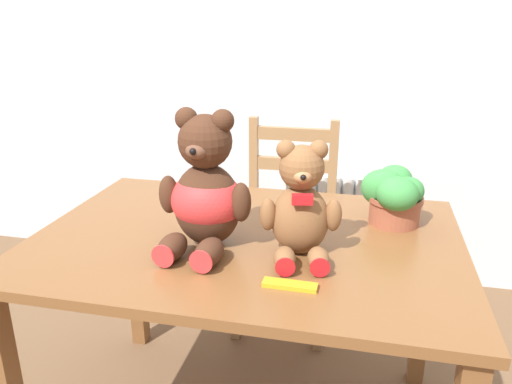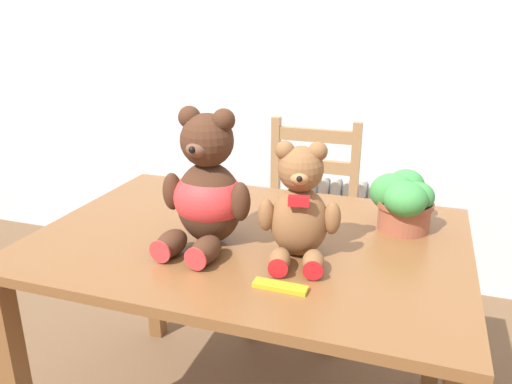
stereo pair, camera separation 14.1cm
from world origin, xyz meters
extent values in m
cube|color=silver|center=(0.00, 1.74, 1.30)|extent=(8.00, 0.04, 2.60)
cylinder|color=silver|center=(-0.07, 1.67, 0.30)|extent=(0.06, 0.06, 0.59)
cylinder|color=silver|center=(-0.01, 1.67, 0.30)|extent=(0.06, 0.06, 0.59)
cylinder|color=silver|center=(0.06, 1.67, 0.30)|extent=(0.06, 0.06, 0.59)
cylinder|color=silver|center=(0.13, 1.67, 0.30)|extent=(0.06, 0.06, 0.59)
cylinder|color=silver|center=(0.20, 1.67, 0.30)|extent=(0.06, 0.06, 0.59)
cylinder|color=silver|center=(0.26, 1.67, 0.30)|extent=(0.06, 0.06, 0.59)
cylinder|color=silver|center=(0.33, 1.67, 0.30)|extent=(0.06, 0.06, 0.59)
cylinder|color=silver|center=(0.40, 1.67, 0.30)|extent=(0.06, 0.06, 0.59)
cylinder|color=silver|center=(0.47, 1.67, 0.30)|extent=(0.06, 0.06, 0.59)
cube|color=silver|center=(0.20, 1.67, 0.02)|extent=(0.61, 0.10, 0.04)
cube|color=brown|center=(0.00, 0.46, 0.75)|extent=(1.30, 0.91, 0.03)
cube|color=brown|center=(-0.60, 0.86, 0.37)|extent=(0.06, 0.06, 0.74)
cube|color=brown|center=(0.60, 0.86, 0.37)|extent=(0.06, 0.06, 0.74)
cube|color=#997047|center=(0.01, 1.17, 0.46)|extent=(0.42, 0.42, 0.03)
cube|color=#997047|center=(0.20, 0.98, 0.22)|extent=(0.04, 0.04, 0.44)
cube|color=#997047|center=(-0.19, 0.98, 0.22)|extent=(0.04, 0.04, 0.44)
cube|color=#997047|center=(0.20, 1.36, 0.48)|extent=(0.04, 0.04, 0.96)
cube|color=#997047|center=(-0.19, 1.36, 0.48)|extent=(0.04, 0.04, 0.96)
cube|color=#997047|center=(0.01, 1.36, 0.89)|extent=(0.34, 0.03, 0.06)
cube|color=#997047|center=(0.01, 1.36, 0.74)|extent=(0.34, 0.03, 0.06)
ellipsoid|color=#472819|center=(-0.10, 0.38, 0.89)|extent=(0.21, 0.18, 0.25)
sphere|color=#472819|center=(-0.10, 0.38, 1.08)|extent=(0.15, 0.15, 0.15)
sphere|color=#472819|center=(-0.05, 0.38, 1.14)|extent=(0.06, 0.06, 0.06)
sphere|color=#472819|center=(-0.15, 0.39, 1.14)|extent=(0.06, 0.06, 0.06)
ellipsoid|color=brown|center=(-0.10, 0.32, 1.07)|extent=(0.07, 0.06, 0.05)
sphere|color=black|center=(-0.11, 0.30, 1.07)|extent=(0.02, 0.02, 0.02)
ellipsoid|color=#472819|center=(0.01, 0.35, 0.91)|extent=(0.06, 0.06, 0.12)
ellipsoid|color=#472819|center=(-0.21, 0.37, 0.91)|extent=(0.06, 0.06, 0.12)
ellipsoid|color=#472819|center=(-0.05, 0.25, 0.80)|extent=(0.08, 0.13, 0.07)
cylinder|color=red|center=(-0.06, 0.19, 0.80)|extent=(0.07, 0.01, 0.07)
ellipsoid|color=#472819|center=(-0.16, 0.26, 0.80)|extent=(0.08, 0.13, 0.07)
cylinder|color=red|center=(-0.17, 0.20, 0.80)|extent=(0.07, 0.01, 0.07)
ellipsoid|color=red|center=(-0.10, 0.38, 0.90)|extent=(0.23, 0.20, 0.18)
ellipsoid|color=brown|center=(0.17, 0.38, 0.87)|extent=(0.19, 0.17, 0.20)
sphere|color=brown|center=(0.17, 0.38, 1.02)|extent=(0.13, 0.13, 0.13)
sphere|color=brown|center=(0.22, 0.39, 1.07)|extent=(0.05, 0.05, 0.05)
sphere|color=brown|center=(0.13, 0.37, 1.07)|extent=(0.05, 0.05, 0.05)
ellipsoid|color=#B2794C|center=(0.18, 0.34, 1.01)|extent=(0.06, 0.06, 0.04)
sphere|color=black|center=(0.19, 0.31, 1.01)|extent=(0.02, 0.02, 0.02)
ellipsoid|color=brown|center=(0.27, 0.38, 0.89)|extent=(0.06, 0.06, 0.09)
ellipsoid|color=brown|center=(0.09, 0.35, 0.89)|extent=(0.06, 0.06, 0.09)
ellipsoid|color=brown|center=(0.24, 0.29, 0.80)|extent=(0.08, 0.11, 0.06)
cylinder|color=red|center=(0.25, 0.24, 0.80)|extent=(0.05, 0.02, 0.05)
ellipsoid|color=brown|center=(0.15, 0.27, 0.80)|extent=(0.08, 0.11, 0.06)
cylinder|color=red|center=(0.16, 0.22, 0.80)|extent=(0.05, 0.02, 0.05)
cube|color=red|center=(0.19, 0.32, 0.95)|extent=(0.06, 0.03, 0.03)
cylinder|color=#9E5138|center=(0.45, 0.66, 0.81)|extent=(0.16, 0.16, 0.09)
cylinder|color=#9E5138|center=(0.45, 0.66, 0.85)|extent=(0.17, 0.17, 0.02)
ellipsoid|color=#3D8E42|center=(0.48, 0.65, 0.88)|extent=(0.10, 0.09, 0.09)
ellipsoid|color=#3D8E42|center=(0.44, 0.73, 0.89)|extent=(0.12, 0.10, 0.11)
ellipsoid|color=#3D8E42|center=(0.40, 0.67, 0.88)|extent=(0.14, 0.11, 0.12)
ellipsoid|color=#3D8E42|center=(0.45, 0.60, 0.89)|extent=(0.13, 0.13, 0.11)
cube|color=gold|center=(0.18, 0.18, 0.77)|extent=(0.14, 0.04, 0.01)
camera|label=1|loc=(0.34, -0.91, 1.41)|focal=35.00mm
camera|label=2|loc=(0.47, -0.87, 1.41)|focal=35.00mm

